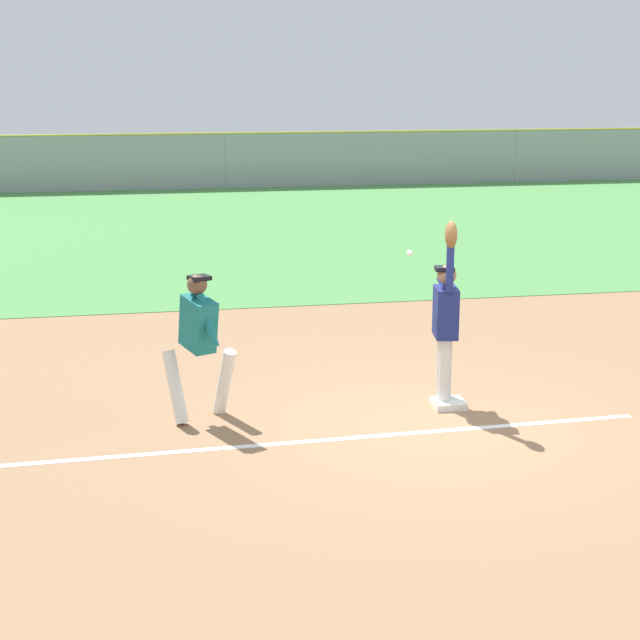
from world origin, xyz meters
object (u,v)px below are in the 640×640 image
object	(u,v)px
runner	(199,337)
parked_car_black	(14,162)
parked_car_silver	(318,156)
fielder	(446,315)
parked_car_red	(177,160)
first_base	(449,404)
baseball	(409,253)

from	to	relation	value
runner	parked_car_black	world-z (taller)	runner
runner	parked_car_silver	xyz separation A→B (m)	(6.71, 27.97, -0.32)
fielder	parked_car_red	size ratio (longest dim) A/B	0.50
parked_car_black	parked_car_red	distance (m)	6.01
parked_car_red	runner	bearing A→B (deg)	-87.48
runner	parked_car_black	bearing A→B (deg)	74.84
parked_car_silver	parked_car_red	bearing A→B (deg)	-178.77
first_base	parked_car_red	bearing A→B (deg)	93.66
baseball	parked_car_silver	distance (m)	27.95
fielder	parked_car_silver	bearing A→B (deg)	-88.18
first_base	fielder	distance (m)	1.09
first_base	baseball	distance (m)	1.88
baseball	parked_car_black	distance (m)	28.48
baseball	parked_car_red	world-z (taller)	baseball
runner	baseball	distance (m)	2.73
fielder	parked_car_black	world-z (taller)	fielder
parked_car_red	parked_car_silver	world-z (taller)	same
fielder	parked_car_silver	distance (m)	28.25
parked_car_silver	parked_car_black	bearing A→B (deg)	177.09
baseball	parked_car_silver	size ratio (longest dim) A/B	0.02
parked_car_black	baseball	bearing A→B (deg)	-75.95
runner	parked_car_red	size ratio (longest dim) A/B	0.38
runner	parked_car_silver	bearing A→B (deg)	51.58
first_base	fielder	xyz separation A→B (m)	(-0.04, 0.11, 1.08)
runner	parked_car_red	distance (m)	27.54
first_base	fielder	size ratio (longest dim) A/B	0.17
runner	first_base	bearing A→B (deg)	-27.30
parked_car_black	parked_car_red	xyz separation A→B (m)	(6.00, -0.33, 0.00)
first_base	parked_car_red	xyz separation A→B (m)	(-1.77, 27.63, 0.63)
baseball	parked_car_black	world-z (taller)	baseball
baseball	parked_car_red	size ratio (longest dim) A/B	0.02
runner	parked_car_black	xyz separation A→B (m)	(-4.79, 27.84, -0.32)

